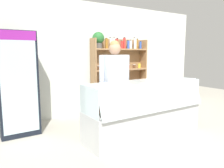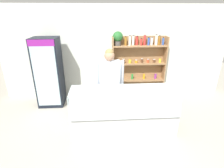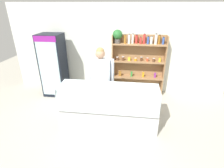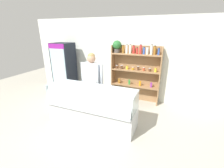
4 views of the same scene
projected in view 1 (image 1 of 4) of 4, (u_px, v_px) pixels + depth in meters
The scene contains 6 objects.
ground_plane at pixel (144, 135), 4.00m from camera, with size 12.00×12.00×0.00m, color #B7B2A3.
back_wall at pixel (93, 59), 5.44m from camera, with size 6.80×0.10×2.70m, color silver.
drinks_fridge at pixel (16, 84), 4.00m from camera, with size 0.67×0.63×1.88m.
shelving_unit at pixel (116, 66), 5.60m from camera, with size 1.58×0.29×1.99m.
deli_display_case at pixel (144, 119), 3.95m from camera, with size 2.24×0.71×1.01m.
shop_clerk at pixel (115, 77), 4.16m from camera, with size 0.67×0.25×1.73m.
Camera 1 is at (-2.57, -2.89, 1.52)m, focal length 35.00 mm.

